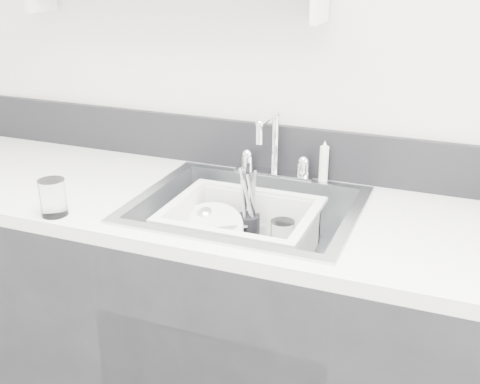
% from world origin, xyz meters
% --- Properties ---
extents(counter_run, '(3.20, 0.62, 0.92)m').
position_xyz_m(counter_run, '(0.00, 1.19, 0.46)').
color(counter_run, black).
rests_on(counter_run, ground).
extents(backsplash, '(3.20, 0.02, 0.16)m').
position_xyz_m(backsplash, '(0.00, 1.49, 1.00)').
color(backsplash, black).
rests_on(backsplash, counter_run).
extents(sink, '(0.64, 0.52, 0.20)m').
position_xyz_m(sink, '(0.00, 1.19, 0.83)').
color(sink, silver).
rests_on(sink, counter_run).
extents(faucet, '(0.26, 0.18, 0.23)m').
position_xyz_m(faucet, '(0.00, 1.44, 0.98)').
color(faucet, silver).
rests_on(faucet, counter_run).
extents(side_sprayer, '(0.03, 0.03, 0.14)m').
position_xyz_m(side_sprayer, '(0.16, 1.44, 0.99)').
color(side_sprayer, white).
rests_on(side_sprayer, counter_run).
extents(wash_tub, '(0.52, 0.47, 0.16)m').
position_xyz_m(wash_tub, '(-0.01, 1.17, 0.83)').
color(wash_tub, white).
rests_on(wash_tub, sink).
extents(plate_stack, '(0.28, 0.27, 0.11)m').
position_xyz_m(plate_stack, '(-0.11, 1.17, 0.80)').
color(plate_stack, white).
rests_on(plate_stack, wash_tub).
extents(utensil_cup, '(0.07, 0.07, 0.24)m').
position_xyz_m(utensil_cup, '(-0.02, 1.26, 0.82)').
color(utensil_cup, black).
rests_on(utensil_cup, wash_tub).
extents(ladle, '(0.31, 0.23, 0.09)m').
position_xyz_m(ladle, '(-0.09, 1.20, 0.81)').
color(ladle, silver).
rests_on(ladle, wash_tub).
extents(tumbler_in_tub, '(0.08, 0.08, 0.10)m').
position_xyz_m(tumbler_in_tub, '(0.10, 1.23, 0.82)').
color(tumbler_in_tub, white).
rests_on(tumbler_in_tub, wash_tub).
extents(tumbler_counter, '(0.10, 0.10, 0.10)m').
position_xyz_m(tumbler_counter, '(-0.47, 0.93, 0.97)').
color(tumbler_counter, white).
rests_on(tumbler_counter, counter_run).
extents(bowl_small, '(0.15, 0.15, 0.03)m').
position_xyz_m(bowl_small, '(0.07, 1.14, 0.78)').
color(bowl_small, white).
rests_on(bowl_small, wash_tub).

